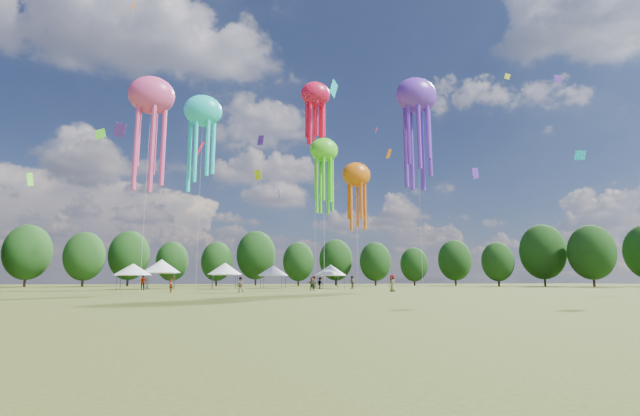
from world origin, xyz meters
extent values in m
plane|color=#384416|center=(0.00, 0.00, 0.00)|extent=(300.00, 300.00, 0.00)
imported|color=gray|center=(-5.15, 33.22, 0.78)|extent=(0.83, 0.68, 1.57)
imported|color=gray|center=(7.98, 54.04, 0.94)|extent=(0.75, 1.01, 1.87)
imported|color=gray|center=(12.62, 49.83, 0.93)|extent=(0.88, 1.03, 1.85)
imported|color=gray|center=(8.86, 53.81, 0.85)|extent=(1.26, 1.15, 1.70)
imported|color=gray|center=(-16.08, 49.95, 0.94)|extent=(1.19, 0.81, 1.88)
imported|color=gray|center=(4.37, 41.03, 0.81)|extent=(1.57, 0.93, 1.61)
imported|color=gray|center=(-11.93, 35.38, 0.81)|extent=(0.48, 0.65, 1.63)
imported|color=gray|center=(11.64, 33.40, 0.91)|extent=(0.84, 1.03, 1.82)
cylinder|color=#47474C|center=(-19.64, 52.71, 0.93)|extent=(0.08, 0.08, 1.86)
cylinder|color=#47474C|center=(-19.64, 56.21, 0.93)|extent=(0.08, 0.08, 1.86)
cylinder|color=#47474C|center=(-16.15, 52.71, 0.93)|extent=(0.08, 0.08, 1.86)
cylinder|color=#47474C|center=(-16.15, 56.21, 0.93)|extent=(0.08, 0.08, 1.86)
cube|color=white|center=(-17.90, 54.46, 1.91)|extent=(3.90, 3.90, 0.10)
cone|color=white|center=(-17.90, 54.46, 2.75)|extent=(5.07, 5.07, 1.59)
cylinder|color=#47474C|center=(-16.29, 55.50, 1.12)|extent=(0.08, 0.08, 2.25)
cylinder|color=#47474C|center=(-16.29, 59.35, 1.12)|extent=(0.08, 0.08, 2.25)
cylinder|color=#47474C|center=(-12.45, 55.50, 1.12)|extent=(0.08, 0.08, 2.25)
cylinder|color=#47474C|center=(-12.45, 59.35, 1.12)|extent=(0.08, 0.08, 2.25)
cube|color=white|center=(-14.37, 57.43, 2.30)|extent=(4.24, 4.24, 0.10)
cone|color=white|center=(-14.37, 57.43, 3.31)|extent=(5.52, 5.52, 1.93)
cylinder|color=#47474C|center=(-7.11, 51.98, 0.98)|extent=(0.08, 0.08, 1.97)
cylinder|color=#47474C|center=(-7.11, 55.37, 0.98)|extent=(0.08, 0.08, 1.97)
cylinder|color=#47474C|center=(-3.72, 51.98, 0.98)|extent=(0.08, 0.08, 1.97)
cylinder|color=#47474C|center=(-3.72, 55.37, 0.98)|extent=(0.08, 0.08, 1.97)
cube|color=white|center=(-5.41, 53.67, 2.02)|extent=(3.79, 3.79, 0.10)
cone|color=white|center=(-5.41, 53.67, 2.91)|extent=(4.92, 4.92, 1.69)
cylinder|color=#47474C|center=(0.73, 56.95, 0.94)|extent=(0.08, 0.08, 1.87)
cylinder|color=#47474C|center=(0.73, 60.36, 0.94)|extent=(0.08, 0.08, 1.87)
cylinder|color=#47474C|center=(4.14, 56.95, 0.94)|extent=(0.08, 0.08, 1.87)
cylinder|color=#47474C|center=(4.14, 60.36, 0.94)|extent=(0.08, 0.08, 1.87)
cube|color=white|center=(2.44, 58.66, 1.92)|extent=(3.81, 3.81, 0.10)
cone|color=white|center=(2.44, 58.66, 2.77)|extent=(4.95, 4.95, 1.60)
cylinder|color=#47474C|center=(8.78, 51.89, 0.95)|extent=(0.08, 0.08, 1.90)
cylinder|color=#47474C|center=(8.78, 55.21, 0.95)|extent=(0.08, 0.08, 1.90)
cylinder|color=#47474C|center=(12.10, 51.89, 0.95)|extent=(0.08, 0.08, 1.90)
cylinder|color=#47474C|center=(12.10, 55.21, 0.95)|extent=(0.08, 0.08, 1.90)
cube|color=white|center=(10.44, 53.55, 1.95)|extent=(3.72, 3.72, 0.10)
cone|color=white|center=(10.44, 53.55, 2.81)|extent=(4.83, 4.83, 1.62)
ellipsoid|color=#1BE5E1|center=(-9.46, 36.98, 20.18)|extent=(4.26, 2.98, 3.62)
cylinder|color=beige|center=(-9.46, 36.98, 10.09)|extent=(0.03, 0.03, 20.18)
ellipsoid|color=#F1153E|center=(6.51, 47.76, 28.37)|extent=(4.36, 3.05, 3.70)
cylinder|color=beige|center=(6.51, 47.76, 14.18)|extent=(0.03, 0.03, 28.37)
ellipsoid|color=orange|center=(7.54, 33.38, 13.02)|extent=(3.29, 2.31, 2.80)
cylinder|color=beige|center=(7.54, 33.38, 6.51)|extent=(0.03, 0.03, 13.02)
ellipsoid|color=#EE468C|center=(-14.91, 36.01, 21.04)|extent=(4.87, 3.41, 4.14)
cylinder|color=beige|center=(-14.91, 36.01, 10.52)|extent=(0.03, 0.03, 21.04)
ellipsoid|color=#56F227|center=(1.41, 25.09, 13.09)|extent=(2.66, 1.86, 2.26)
cylinder|color=beige|center=(1.41, 25.09, 6.55)|extent=(0.03, 0.03, 13.09)
ellipsoid|color=#692FD2|center=(21.07, 44.26, 28.36)|extent=(6.29, 4.41, 5.35)
cylinder|color=beige|center=(21.07, 44.26, 14.18)|extent=(0.03, 0.03, 28.36)
cube|color=#692FD2|center=(0.44, 61.75, 25.06)|extent=(1.02, 1.28, 1.93)
cube|color=#F1153E|center=(20.08, 57.44, 27.26)|extent=(0.66, 0.80, 1.03)
cube|color=orange|center=(-17.99, 40.26, 33.74)|extent=(0.61, 1.15, 1.27)
cube|color=#EDFF1A|center=(-1.96, 45.90, 15.26)|extent=(0.95, 0.90, 1.33)
cube|color=#692FD2|center=(35.95, 32.85, 27.69)|extent=(0.97, 0.50, 1.20)
cube|color=#56F227|center=(-24.12, 58.17, 22.92)|extent=(1.81, 1.05, 2.12)
cube|color=#1BE5E1|center=(8.55, 45.21, 28.41)|extent=(1.73, 1.50, 2.58)
cube|color=#692FD2|center=(38.52, 56.10, 20.33)|extent=(1.79, 0.67, 2.20)
cube|color=orange|center=(25.80, 65.22, 25.51)|extent=(1.34, 1.70, 1.84)
cube|color=#EDFF1A|center=(31.14, 36.69, 29.19)|extent=(0.96, 0.35, 1.07)
cube|color=#56F227|center=(-33.85, 61.40, 16.10)|extent=(0.59, 1.82, 2.22)
cube|color=#1825DE|center=(2.27, 53.34, 14.28)|extent=(0.28, 1.25, 1.43)
cube|color=#1BE5E1|center=(38.58, 32.98, 17.45)|extent=(1.48, 1.27, 1.59)
cube|color=#692FD2|center=(-17.10, 31.37, 15.44)|extent=(1.23, 0.78, 1.46)
cube|color=#F1153E|center=(-9.62, 46.40, 18.40)|extent=(1.16, 1.99, 2.10)
cylinder|color=#38281C|center=(-40.68, 85.49, 1.71)|extent=(0.44, 0.44, 3.41)
ellipsoid|color=#193E14|center=(-40.68, 85.49, 6.61)|extent=(8.53, 8.53, 10.66)
cylinder|color=#38281C|center=(-30.60, 85.02, 1.53)|extent=(0.44, 0.44, 3.07)
ellipsoid|color=#193E14|center=(-30.60, 85.02, 5.94)|extent=(7.66, 7.66, 9.58)
cylinder|color=#38281C|center=(-23.51, 93.33, 1.72)|extent=(0.44, 0.44, 3.43)
ellipsoid|color=#193E14|center=(-23.51, 93.33, 6.65)|extent=(8.58, 8.58, 10.73)
cylinder|color=#38281C|center=(-14.76, 98.96, 1.47)|extent=(0.44, 0.44, 2.95)
ellipsoid|color=#193E14|center=(-14.76, 98.96, 5.71)|extent=(7.37, 7.37, 9.21)
cylinder|color=#38281C|center=(-4.70, 95.06, 1.45)|extent=(0.44, 0.44, 2.89)
ellipsoid|color=#193E14|center=(-4.70, 95.06, 5.61)|extent=(7.23, 7.23, 9.04)
cylinder|color=#38281C|center=(4.91, 99.49, 1.92)|extent=(0.44, 0.44, 3.84)
ellipsoid|color=#193E14|center=(4.91, 99.49, 7.44)|extent=(9.60, 9.60, 11.99)
cylinder|color=#38281C|center=(13.19, 88.44, 1.42)|extent=(0.44, 0.44, 2.84)
ellipsoid|color=#193E14|center=(13.19, 88.44, 5.51)|extent=(7.11, 7.11, 8.89)
cylinder|color=#38281C|center=(22.93, 91.04, 1.58)|extent=(0.44, 0.44, 3.16)
ellipsoid|color=#193E14|center=(22.93, 91.04, 6.13)|extent=(7.91, 7.91, 9.88)
cylinder|color=#38281C|center=(30.69, 85.29, 1.44)|extent=(0.44, 0.44, 2.88)
ellipsoid|color=#193E14|center=(30.69, 85.29, 5.59)|extent=(7.21, 7.21, 9.01)
cylinder|color=#38281C|center=(41.52, 87.24, 1.31)|extent=(0.44, 0.44, 2.63)
ellipsoid|color=#193E14|center=(41.52, 87.24, 5.09)|extent=(6.57, 6.57, 8.22)
cylinder|color=#38281C|center=(50.52, 83.73, 1.56)|extent=(0.44, 0.44, 3.13)
ellipsoid|color=#193E14|center=(50.52, 83.73, 6.06)|extent=(7.81, 7.81, 9.77)
cylinder|color=#38281C|center=(53.64, 71.81, 1.36)|extent=(0.44, 0.44, 2.72)
ellipsoid|color=#193E14|center=(53.64, 71.81, 5.27)|extent=(6.80, 6.80, 8.50)
cylinder|color=#38281C|center=(62.96, 68.92, 1.90)|extent=(0.44, 0.44, 3.81)
ellipsoid|color=#193E14|center=(62.96, 68.92, 7.38)|extent=(9.52, 9.52, 11.90)
cylinder|color=#38281C|center=(66.57, 59.80, 1.76)|extent=(0.44, 0.44, 3.51)
ellipsoid|color=#193E14|center=(66.57, 59.80, 6.80)|extent=(8.78, 8.78, 10.97)
camera|label=1|loc=(-9.67, -14.18, 1.20)|focal=25.72mm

